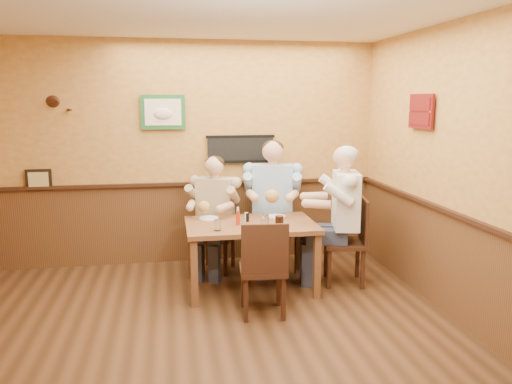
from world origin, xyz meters
TOP-DOWN VIEW (x-y plane):
  - room at (0.14, 0.17)m, footprint 5.02×5.03m
  - dining_table at (0.71, 1.37)m, footprint 1.40×0.90m
  - chair_back_left at (0.39, 2.03)m, footprint 0.54×0.54m
  - chair_back_right at (1.09, 2.03)m, footprint 0.55×0.55m
  - chair_right_end at (1.78, 1.36)m, footprint 0.54×0.54m
  - chair_near_side at (0.72, 0.69)m, footprint 0.48×0.48m
  - diner_tan_shirt at (0.39, 2.03)m, footprint 0.77×0.77m
  - diner_blue_polo at (1.09, 2.03)m, footprint 0.79×0.79m
  - diner_white_elder at (1.78, 1.36)m, footprint 0.77×0.77m
  - water_glass_left at (0.32, 1.12)m, footprint 0.10×0.10m
  - water_glass_mid at (0.82, 1.15)m, footprint 0.10×0.10m
  - cola_tumbler at (0.98, 1.16)m, footprint 0.12×0.12m
  - hot_sauce_bottle at (0.56, 1.31)m, footprint 0.05×0.05m
  - salt_shaker at (0.67, 1.44)m, footprint 0.05×0.05m
  - pepper_shaker at (0.68, 1.44)m, footprint 0.04×0.04m
  - plate_far_left at (0.28, 1.64)m, footprint 0.25×0.25m
  - plate_far_right at (1.04, 1.60)m, footprint 0.26×0.26m

SIDE VIEW (x-z plane):
  - chair_back_left at x=0.39m, z-range 0.00..0.89m
  - chair_near_side at x=0.72m, z-range 0.00..0.95m
  - chair_right_end at x=1.78m, z-range 0.00..0.99m
  - chair_back_right at x=1.09m, z-range 0.00..1.00m
  - diner_tan_shirt at x=0.39m, z-range 0.00..1.27m
  - dining_table at x=0.71m, z-range 0.28..1.03m
  - diner_white_elder at x=1.78m, z-range 0.00..1.41m
  - diner_blue_polo at x=1.09m, z-range 0.00..1.43m
  - plate_far_right at x=1.04m, z-range 0.75..0.76m
  - plate_far_left at x=0.28m, z-range 0.75..0.76m
  - pepper_shaker at x=0.68m, z-range 0.75..0.85m
  - salt_shaker at x=0.67m, z-range 0.75..0.85m
  - water_glass_left at x=0.32m, z-range 0.75..0.86m
  - cola_tumbler at x=0.98m, z-range 0.75..0.87m
  - water_glass_mid at x=0.82m, z-range 0.75..0.88m
  - hot_sauce_bottle at x=0.56m, z-range 0.75..0.92m
  - room at x=0.14m, z-range 0.28..3.09m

